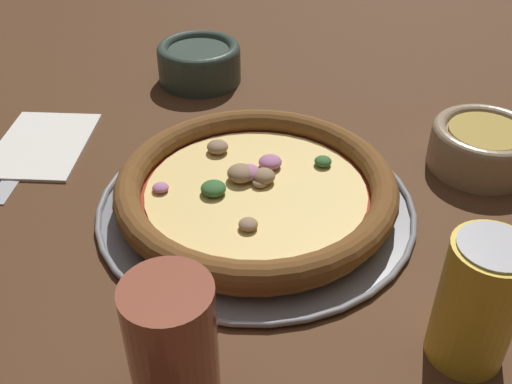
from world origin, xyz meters
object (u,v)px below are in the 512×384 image
Objects in this scene: beverage_can at (478,303)px; bowl_far at (199,61)px; pizza_tray at (256,205)px; bowl_near at (483,145)px; drinking_cup at (172,342)px; napkin at (42,143)px; pizza at (256,189)px; fork at (20,167)px.

bowl_far is at bearing -123.32° from beverage_can.
pizza_tray is 2.81× the size of bowl_near.
bowl_near is 0.47m from drinking_cup.
napkin is 0.57m from beverage_can.
drinking_cup reaches higher than pizza.
drinking_cup is 0.43m from napkin.
pizza reaches higher than fork.
beverage_can is (-0.15, 0.19, 0.01)m from drinking_cup.
napkin is (-0.21, -0.37, -0.05)m from drinking_cup.
drinking_cup reaches higher than napkin.
pizza_tray is 0.28m from beverage_can.
fork is (0.08, -0.29, -0.03)m from pizza.
bowl_far is 0.27m from napkin.
pizza_tray is 0.34m from bowl_far.
bowl_near is at bearing 136.77° from pizza.
bowl_far is 0.65× the size of napkin.
drinking_cup reaches higher than bowl_near.
bowl_far is (-0.03, -0.44, 0.00)m from bowl_near.
beverage_can is (0.30, 0.06, 0.03)m from bowl_near.
pizza_tray is 2.22× the size of fork.
pizza is 2.54× the size of beverage_can.
pizza_tray is at bearing -165.52° from drinking_cup.
pizza is 0.27m from beverage_can.
fork is at bearing -75.29° from pizza.
drinking_cup is at bearing 40.52° from fork.
beverage_can reaches higher than pizza.
fork is at bearing -114.22° from drinking_cup.
bowl_near is 0.56m from napkin.
bowl_far is 0.59m from beverage_can.
fork is 1.30× the size of beverage_can.
bowl_near reaches higher than napkin.
bowl_far is at bearing -147.92° from drinking_cup.
napkin is at bearing -96.15° from beverage_can.
drinking_cup is (0.24, 0.06, 0.03)m from pizza.
pizza is 0.31m from fork.
napkin reaches higher than fork.
bowl_far is 1.13× the size of drinking_cup.
bowl_far is (-0.24, -0.24, 0.03)m from pizza_tray.
pizza_tray reaches higher than fork.
napkin is at bearing -119.84° from drinking_cup.
bowl_far is 0.32m from fork.
drinking_cup reaches higher than bowl_far.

